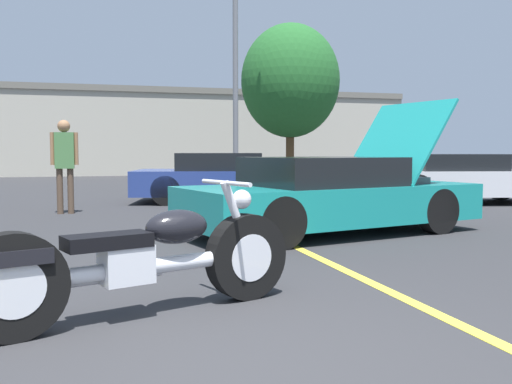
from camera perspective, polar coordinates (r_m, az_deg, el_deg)
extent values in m
plane|color=#2D2D30|center=(3.22, -2.90, -18.27)|extent=(80.00, 80.00, 0.00)
cube|color=yellow|center=(5.84, 9.51, -8.02)|extent=(0.12, 5.65, 0.01)
cube|color=#B2AD9E|center=(30.63, -14.82, 5.83)|extent=(32.00, 4.00, 4.40)
cube|color=slate|center=(30.76, -14.89, 9.65)|extent=(32.00, 4.20, 0.30)
cylinder|color=slate|center=(19.48, -2.06, 10.96)|extent=(0.18, 0.18, 7.08)
cylinder|color=brown|center=(22.30, 3.42, 3.92)|extent=(0.32, 0.32, 2.29)
ellipsoid|color=#236028|center=(22.46, 3.45, 11.03)|extent=(3.80, 3.80, 4.37)
cylinder|color=black|center=(4.75, -0.97, -6.46)|extent=(0.72, 0.38, 0.71)
cylinder|color=black|center=(4.04, -23.18, -8.70)|extent=(0.72, 0.38, 0.71)
cylinder|color=silver|center=(4.75, -0.97, -6.46)|extent=(0.42, 0.29, 0.39)
cylinder|color=silver|center=(4.04, -23.18, -8.70)|extent=(0.42, 0.29, 0.39)
cylinder|color=silver|center=(4.31, -11.14, -7.40)|extent=(1.50, 0.62, 0.12)
cube|color=silver|center=(4.25, -12.85, -7.04)|extent=(0.42, 0.34, 0.28)
ellipsoid|color=black|center=(4.38, -7.91, -3.46)|extent=(0.57, 0.43, 0.26)
cube|color=black|center=(4.17, -14.63, -4.77)|extent=(0.65, 0.44, 0.10)
cube|color=black|center=(4.01, -22.62, -5.93)|extent=(0.44, 0.34, 0.10)
cylinder|color=silver|center=(4.65, -1.90, -2.65)|extent=(0.31, 0.17, 0.63)
cylinder|color=silver|center=(4.56, -3.06, 0.92)|extent=(0.26, 0.67, 0.04)
sphere|color=silver|center=(4.66, -1.44, -0.74)|extent=(0.16, 0.16, 0.16)
cylinder|color=silver|center=(4.28, -16.82, -8.41)|extent=(1.15, 0.47, 0.09)
cube|color=teal|center=(8.51, 7.53, -1.11)|extent=(4.74, 2.78, 0.54)
cube|color=black|center=(8.38, 6.59, 2.08)|extent=(2.32, 2.03, 0.41)
cylinder|color=black|center=(8.87, 17.72, -1.82)|extent=(0.70, 0.37, 0.67)
cylinder|color=black|center=(9.99, 11.12, -1.06)|extent=(0.70, 0.37, 0.67)
cylinder|color=black|center=(7.11, 2.45, -3.07)|extent=(0.70, 0.37, 0.67)
cylinder|color=black|center=(8.47, -3.17, -1.91)|extent=(0.70, 0.37, 0.67)
cube|color=teal|center=(9.30, 13.85, 4.84)|extent=(1.28, 1.81, 1.30)
cube|color=#4C4C51|center=(9.28, 13.57, 0.67)|extent=(0.81, 1.09, 0.28)
cube|color=navy|center=(13.66, -2.87, 0.99)|extent=(4.71, 3.02, 0.58)
cube|color=black|center=(13.65, -3.61, 3.06)|extent=(2.35, 2.20, 0.41)
cylinder|color=black|center=(12.83, 3.03, 0.16)|extent=(0.71, 0.39, 0.68)
cylinder|color=black|center=(14.55, 2.57, 0.63)|extent=(0.71, 0.39, 0.68)
cylinder|color=black|center=(12.93, -9.00, 0.14)|extent=(0.71, 0.39, 0.68)
cylinder|color=black|center=(14.64, -8.05, 0.62)|extent=(0.71, 0.39, 0.68)
cube|color=silver|center=(14.21, 19.83, 0.90)|extent=(4.60, 2.67, 0.58)
cube|color=black|center=(14.12, 19.23, 2.84)|extent=(2.24, 1.98, 0.38)
cylinder|color=black|center=(15.48, 23.23, 0.59)|extent=(0.75, 0.37, 0.72)
cylinder|color=black|center=(13.01, 15.74, 0.16)|extent=(0.75, 0.37, 0.72)
cylinder|color=black|center=(14.48, 13.72, 0.59)|extent=(0.75, 0.37, 0.72)
cylinder|color=brown|center=(11.71, -19.02, 0.07)|extent=(0.12, 0.12, 0.88)
cylinder|color=brown|center=(11.70, -18.04, 0.09)|extent=(0.12, 0.12, 0.88)
cube|color=#4C7F47|center=(11.68, -18.62, 3.96)|extent=(0.36, 0.20, 0.70)
cylinder|color=#9E704C|center=(11.69, -19.70, 4.11)|extent=(0.08, 0.08, 0.63)
cylinder|color=#9E704C|center=(11.67, -17.54, 4.16)|extent=(0.08, 0.08, 0.63)
sphere|color=#9E704C|center=(11.69, -18.67, 6.26)|extent=(0.24, 0.24, 0.24)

